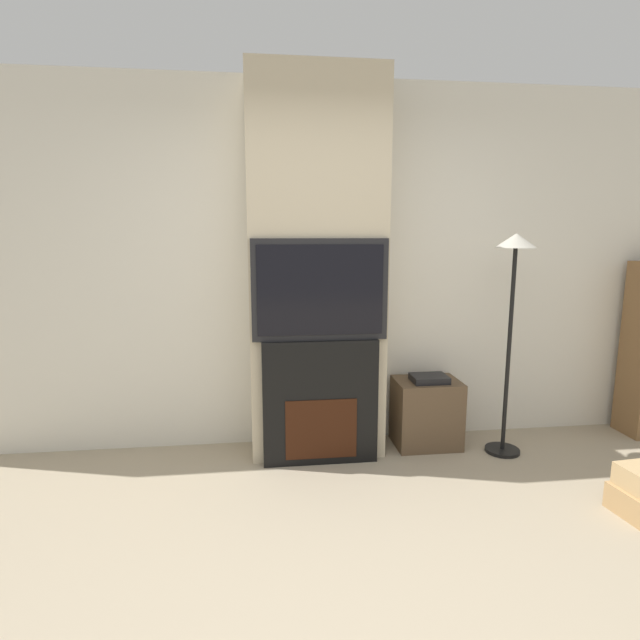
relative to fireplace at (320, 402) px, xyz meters
The scene contains 7 objects.
ground_plane 1.67m from the fireplace, 90.00° to the right, with size 14.00×14.00×0.00m, color tan.
wall_back 1.00m from the fireplace, 90.00° to the left, with size 6.00×0.06×2.70m.
chimney_breast 0.93m from the fireplace, 90.00° to the left, with size 0.96×0.39×2.70m.
fireplace is the anchor object (origin of this frame).
television 0.79m from the fireplace, 90.00° to the right, with size 0.92×0.07×0.69m.
floor_lamp 1.58m from the fireplace, ahead, with size 0.28×0.28×1.61m.
media_stand 0.88m from the fireplace, 12.01° to the left, with size 0.48×0.36×0.56m.
Camera 1 is at (-0.41, -1.71, 1.61)m, focal length 28.00 mm.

